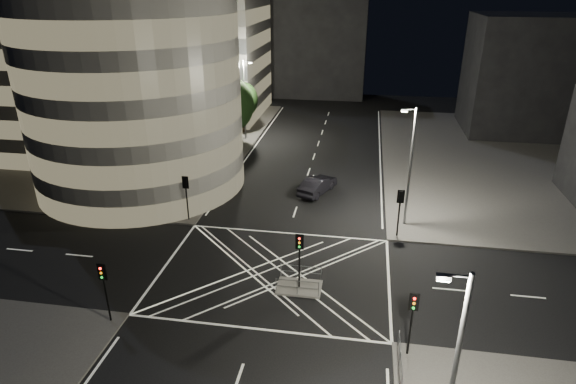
% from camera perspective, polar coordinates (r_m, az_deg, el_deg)
% --- Properties ---
extents(ground, '(120.00, 120.00, 0.00)m').
position_cam_1_polar(ground, '(34.59, -1.65, -9.62)').
color(ground, black).
rests_on(ground, ground).
extents(sidewalk_far_left, '(42.00, 42.00, 0.15)m').
position_cam_1_polar(sidewalk_far_left, '(67.96, -21.92, 5.86)').
color(sidewalk_far_left, '#4C4A47').
rests_on(sidewalk_far_left, ground).
extents(sidewalk_far_right, '(42.00, 42.00, 0.15)m').
position_cam_1_polar(sidewalk_far_right, '(62.97, 30.59, 2.87)').
color(sidewalk_far_right, '#4C4A47').
rests_on(sidewalk_far_right, ground).
extents(central_island, '(3.00, 2.00, 0.15)m').
position_cam_1_polar(central_island, '(33.05, 1.32, -11.24)').
color(central_island, slate).
rests_on(central_island, ground).
extents(office_tower_curved, '(30.00, 29.00, 27.20)m').
position_cam_1_polar(office_tower_curved, '(54.31, -20.61, 15.61)').
color(office_tower_curved, gray).
rests_on(office_tower_curved, sidewalk_far_left).
extents(office_block_rear, '(24.00, 16.00, 22.00)m').
position_cam_1_polar(office_block_rear, '(75.96, -12.67, 17.31)').
color(office_block_rear, gray).
rests_on(office_block_rear, sidewalk_far_left).
extents(building_right_far, '(14.00, 12.00, 15.00)m').
position_cam_1_polar(building_right_far, '(72.19, 26.21, 12.37)').
color(building_right_far, black).
rests_on(building_right_far, sidewalk_far_right).
extents(building_far_end, '(18.00, 8.00, 18.00)m').
position_cam_1_polar(building_far_end, '(87.43, 3.05, 17.18)').
color(building_far_end, black).
rests_on(building_far_end, ground).
extents(tree_a, '(4.95, 4.95, 7.05)m').
position_cam_1_polar(tree_a, '(43.23, -13.25, 3.27)').
color(tree_a, black).
rests_on(tree_a, sidewalk_far_left).
extents(tree_b, '(4.70, 4.70, 7.34)m').
position_cam_1_polar(tree_b, '(48.37, -10.69, 6.24)').
color(tree_b, black).
rests_on(tree_b, sidewalk_far_left).
extents(tree_c, '(4.60, 4.60, 7.64)m').
position_cam_1_polar(tree_c, '(53.72, -8.61, 8.54)').
color(tree_c, black).
rests_on(tree_c, sidewalk_far_left).
extents(tree_d, '(5.73, 5.73, 8.46)m').
position_cam_1_polar(tree_d, '(59.23, -6.88, 10.23)').
color(tree_d, black).
rests_on(tree_d, sidewalk_far_left).
extents(tree_e, '(4.08, 4.08, 6.75)m').
position_cam_1_polar(tree_e, '(65.04, -5.40, 10.82)').
color(tree_e, black).
rests_on(tree_e, sidewalk_far_left).
extents(traffic_signal_fl, '(0.55, 0.22, 4.00)m').
position_cam_1_polar(traffic_signal_fl, '(41.25, -11.99, 0.24)').
color(traffic_signal_fl, black).
rests_on(traffic_signal_fl, sidewalk_far_left).
extents(traffic_signal_nl, '(0.55, 0.22, 4.00)m').
position_cam_1_polar(traffic_signal_nl, '(30.52, -20.98, -9.90)').
color(traffic_signal_nl, black).
rests_on(traffic_signal_nl, sidewalk_near_left).
extents(traffic_signal_fr, '(0.55, 0.22, 4.00)m').
position_cam_1_polar(traffic_signal_fr, '(38.77, 13.12, -1.45)').
color(traffic_signal_fr, black).
rests_on(traffic_signal_fr, sidewalk_far_right).
extents(traffic_signal_nr, '(0.55, 0.22, 4.00)m').
position_cam_1_polar(traffic_signal_nr, '(27.08, 14.53, -13.67)').
color(traffic_signal_nr, black).
rests_on(traffic_signal_nr, sidewalk_near_right).
extents(traffic_signal_island, '(0.55, 0.22, 4.00)m').
position_cam_1_polar(traffic_signal_island, '(31.50, 1.37, -7.00)').
color(traffic_signal_island, black).
rests_on(traffic_signal_island, central_island).
extents(street_lamp_left_near, '(1.25, 0.25, 10.00)m').
position_cam_1_polar(street_lamp_left_near, '(45.11, -10.73, 5.96)').
color(street_lamp_left_near, slate).
rests_on(street_lamp_left_near, sidewalk_far_left).
extents(street_lamp_left_far, '(1.25, 0.25, 10.00)m').
position_cam_1_polar(street_lamp_left_far, '(61.72, -5.16, 11.08)').
color(street_lamp_left_far, slate).
rests_on(street_lamp_left_far, sidewalk_far_left).
extents(street_lamp_right_far, '(1.25, 0.25, 10.00)m').
position_cam_1_polar(street_lamp_right_far, '(39.86, 14.23, 3.25)').
color(street_lamp_right_far, slate).
rests_on(street_lamp_right_far, sidewalk_far_right).
extents(street_lamp_right_near, '(1.25, 0.25, 10.00)m').
position_cam_1_polar(street_lamp_right_near, '(20.04, 18.80, -20.15)').
color(street_lamp_right_near, slate).
rests_on(street_lamp_right_near, sidewalk_near_right).
extents(railing_island_south, '(2.80, 0.06, 1.10)m').
position_cam_1_polar(railing_island_south, '(31.96, 1.10, -11.23)').
color(railing_island_south, slate).
rests_on(railing_island_south, central_island).
extents(railing_island_north, '(2.80, 0.06, 1.10)m').
position_cam_1_polar(railing_island_north, '(33.43, 1.55, -9.48)').
color(railing_island_north, slate).
rests_on(railing_island_north, central_island).
extents(sedan, '(3.59, 5.39, 1.68)m').
position_cam_1_polar(sedan, '(46.76, 3.52, 0.85)').
color(sedan, black).
rests_on(sedan, ground).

